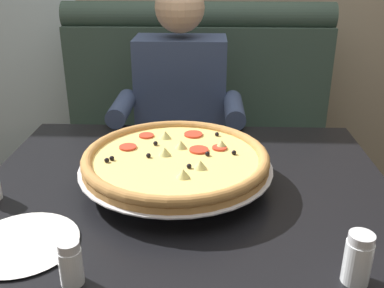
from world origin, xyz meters
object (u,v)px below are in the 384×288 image
at_px(booth_bench, 196,153).
at_px(shaker_parmesan, 357,262).
at_px(diner_main, 180,113).
at_px(plate_near_left, 22,241).
at_px(shaker_oregano, 71,266).
at_px(dining_table, 186,212).
at_px(pizza, 176,160).

bearing_deg(booth_bench, shaker_parmesan, -74.75).
distance_m(diner_main, plate_near_left, 1.03).
bearing_deg(shaker_parmesan, booth_bench, 105.25).
bearing_deg(plate_near_left, shaker_oregano, -38.56).
bearing_deg(dining_table, pizza, 145.03).
xyz_separation_m(pizza, plate_near_left, (-0.33, -0.31, -0.07)).
xyz_separation_m(diner_main, pizza, (0.04, -0.68, 0.10)).
relative_size(pizza, shaker_parmesan, 4.86).
distance_m(dining_table, plate_near_left, 0.47).
xyz_separation_m(booth_bench, shaker_parmesan, (0.37, -1.35, 0.38)).
distance_m(booth_bench, shaker_oregano, 1.44).
bearing_deg(diner_main, booth_bench, 76.63).
bearing_deg(plate_near_left, pizza, 42.51).
xyz_separation_m(diner_main, shaker_oregano, (-0.15, -1.11, 0.06)).
height_order(dining_table, pizza, pizza).
xyz_separation_m(shaker_oregano, shaker_parmesan, (0.58, 0.03, 0.01)).
distance_m(dining_table, pizza, 0.17).
height_order(dining_table, shaker_parmesan, shaker_parmesan).
distance_m(pizza, plate_near_left, 0.46).
bearing_deg(shaker_parmesan, dining_table, 133.91).
relative_size(diner_main, shaker_oregano, 12.84).
bearing_deg(shaker_oregano, diner_main, 82.49).
xyz_separation_m(dining_table, plate_near_left, (-0.36, -0.29, 0.09)).
xyz_separation_m(shaker_oregano, plate_near_left, (-0.15, 0.12, -0.03)).
bearing_deg(plate_near_left, dining_table, 38.36).
bearing_deg(booth_bench, diner_main, -103.37).
xyz_separation_m(dining_table, diner_main, (-0.06, 0.70, 0.06)).
height_order(diner_main, shaker_oregano, diner_main).
relative_size(dining_table, shaker_parmesan, 10.49).
bearing_deg(plate_near_left, shaker_parmesan, -7.40).
height_order(booth_bench, diner_main, diner_main).
bearing_deg(shaker_oregano, booth_bench, 81.34).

